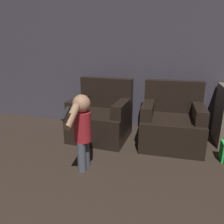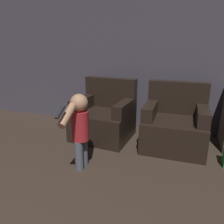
{
  "view_description": "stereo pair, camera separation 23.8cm",
  "coord_description": "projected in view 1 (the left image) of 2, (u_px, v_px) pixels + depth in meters",
  "views": [
    {
      "loc": [
        0.94,
        0.6,
        1.51
      ],
      "look_at": [
        0.25,
        3.32,
        0.62
      ],
      "focal_mm": 35.0,
      "sensor_mm": 36.0,
      "label": 1
    },
    {
      "loc": [
        1.17,
        0.67,
        1.51
      ],
      "look_at": [
        0.25,
        3.32,
        0.62
      ],
      "focal_mm": 35.0,
      "sensor_mm": 36.0,
      "label": 2
    }
  ],
  "objects": [
    {
      "name": "person_toddler",
      "position": [
        82.0,
        127.0,
        2.58
      ],
      "size": [
        0.21,
        0.64,
        0.95
      ],
      "rotation": [
        0.0,
        0.0,
        1.51
      ],
      "color": "#474C56",
      "rests_on": "ground_plane"
    },
    {
      "name": "wall_back",
      "position": [
        115.0,
        55.0,
        3.89
      ],
      "size": [
        8.4,
        0.05,
        2.6
      ],
      "color": "#3D3842",
      "rests_on": "ground_plane"
    },
    {
      "name": "armchair_right",
      "position": [
        172.0,
        124.0,
        3.33
      ],
      "size": [
        0.9,
        0.82,
        0.95
      ],
      "rotation": [
        0.0,
        0.0,
        0.01
      ],
      "color": "black",
      "rests_on": "ground_plane"
    },
    {
      "name": "armchair_left",
      "position": [
        101.0,
        118.0,
        3.59
      ],
      "size": [
        0.95,
        0.87,
        0.95
      ],
      "rotation": [
        0.0,
        0.0,
        -0.07
      ],
      "color": "black",
      "rests_on": "ground_plane"
    }
  ]
}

